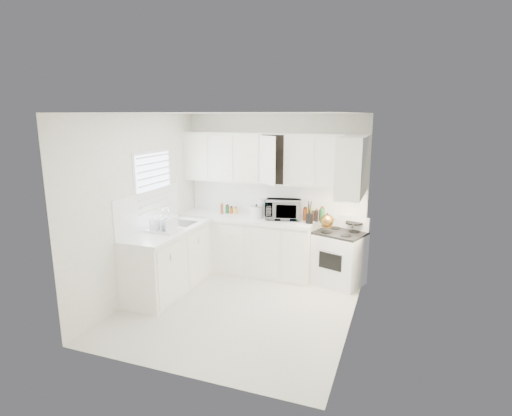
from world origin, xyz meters
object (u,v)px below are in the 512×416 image
at_px(stove, 340,251).
at_px(dish_rack, 163,223).
at_px(utensil_crock, 310,212).
at_px(microwave, 283,207).
at_px(rice_cooker, 256,211).
at_px(tea_kettle, 327,220).

xyz_separation_m(stove, dish_rack, (-2.33, -1.23, 0.54)).
relative_size(stove, utensil_crock, 2.93).
relative_size(microwave, dish_rack, 1.25).
distance_m(utensil_crock, dish_rack, 2.19).
distance_m(microwave, rice_cooker, 0.44).
bearing_deg(tea_kettle, rice_cooker, -179.06).
xyz_separation_m(microwave, dish_rack, (-1.40, -1.29, -0.07)).
distance_m(rice_cooker, dish_rack, 1.56).
height_order(stove, tea_kettle, tea_kettle).
height_order(tea_kettle, dish_rack, dish_rack).
bearing_deg(dish_rack, tea_kettle, 27.17).
bearing_deg(rice_cooker, utensil_crock, 9.62).
height_order(stove, microwave, microwave).
xyz_separation_m(rice_cooker, utensil_crock, (0.89, -0.07, 0.07)).
relative_size(microwave, rice_cooker, 2.50).
bearing_deg(microwave, dish_rack, -150.41).
bearing_deg(stove, utensil_crock, -151.39).
xyz_separation_m(stove, rice_cooker, (-1.36, -0.01, 0.53)).
bearing_deg(stove, dish_rack, -133.44).
bearing_deg(tea_kettle, stove, 49.74).
distance_m(stove, tea_kettle, 0.57).
relative_size(rice_cooker, dish_rack, 0.50).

